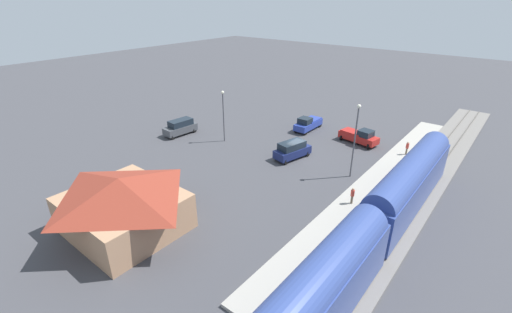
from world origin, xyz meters
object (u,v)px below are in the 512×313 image
(pedestrian_waiting_far, at_px, (352,195))
(suv_charcoal, at_px, (180,127))
(pickup_blue, at_px, (308,123))
(light_pole_near_platform, at_px, (356,133))
(light_pole_lot_center, at_px, (223,110))
(pickup_red, at_px, (359,136))
(suv_navy, at_px, (292,150))
(pedestrian_on_platform, at_px, (407,147))
(station_building, at_px, (123,203))

(pedestrian_waiting_far, bearing_deg, suv_charcoal, -4.49)
(pickup_blue, xyz_separation_m, suv_charcoal, (13.62, 13.27, 0.12))
(light_pole_near_platform, distance_m, light_pole_lot_center, 18.41)
(pickup_red, xyz_separation_m, light_pole_lot_center, (15.07, 11.05, 3.53))
(suv_navy, bearing_deg, pedestrian_on_platform, -139.39)
(suv_charcoal, bearing_deg, light_pole_lot_center, -162.45)
(pedestrian_waiting_far, bearing_deg, light_pole_lot_center, -11.62)
(suv_navy, relative_size, suv_charcoal, 1.03)
(pedestrian_on_platform, height_order, pickup_red, pickup_red)
(station_building, bearing_deg, suv_charcoal, -52.14)
(pedestrian_on_platform, xyz_separation_m, suv_navy, (11.05, 9.47, -0.13))
(suv_charcoal, relative_size, light_pole_lot_center, 0.70)
(pickup_blue, bearing_deg, pedestrian_waiting_far, 132.58)
(pickup_blue, distance_m, pickup_red, 8.22)
(pedestrian_waiting_far, height_order, suv_charcoal, suv_charcoal)
(pedestrian_waiting_far, relative_size, light_pole_near_platform, 0.20)
(suv_charcoal, bearing_deg, light_pole_near_platform, -172.27)
(pedestrian_on_platform, xyz_separation_m, light_pole_lot_center, (21.57, 10.68, 3.28))
(suv_navy, bearing_deg, light_pole_near_platform, -179.51)
(pedestrian_on_platform, height_order, suv_charcoal, suv_charcoal)
(pickup_blue, bearing_deg, suv_charcoal, 44.26)
(pedestrian_on_platform, bearing_deg, suv_charcoal, 24.33)
(pedestrian_on_platform, xyz_separation_m, pickup_blue, (14.72, -0.46, -0.25))
(station_building, distance_m, pedestrian_on_platform, 33.97)
(suv_navy, relative_size, light_pole_lot_center, 0.73)
(pickup_blue, relative_size, suv_charcoal, 1.07)
(pedestrian_waiting_far, bearing_deg, pickup_red, -68.74)
(pickup_blue, height_order, light_pole_near_platform, light_pole_near_platform)
(station_building, xyz_separation_m, suv_charcoal, (13.93, -17.91, -1.47))
(station_building, height_order, suv_charcoal, station_building)
(station_building, relative_size, light_pole_near_platform, 1.19)
(pickup_blue, height_order, light_pole_lot_center, light_pole_lot_center)
(station_building, distance_m, pickup_blue, 31.23)
(pickup_red, bearing_deg, pedestrian_on_platform, 176.73)
(pedestrian_on_platform, height_order, pedestrian_waiting_far, same)
(pedestrian_waiting_far, relative_size, light_pole_lot_center, 0.24)
(suv_navy, height_order, pickup_red, suv_navy)
(light_pole_near_platform, bearing_deg, suv_navy, 0.49)
(station_building, bearing_deg, light_pole_near_platform, -117.71)
(pickup_red, bearing_deg, suv_charcoal, 31.12)
(pickup_red, bearing_deg, pedestrian_waiting_far, 111.26)
(pickup_red, bearing_deg, pickup_blue, -0.59)
(pickup_blue, xyz_separation_m, light_pole_lot_center, (6.85, 11.13, 3.53))
(station_building, height_order, light_pole_near_platform, light_pole_near_platform)
(pickup_blue, bearing_deg, pickup_red, 179.41)
(suv_navy, relative_size, pickup_blue, 0.96)
(pedestrian_on_platform, distance_m, pedestrian_waiting_far, 15.01)
(pickup_red, relative_size, light_pole_lot_center, 0.79)
(light_pole_near_platform, bearing_deg, light_pole_lot_center, 3.96)
(suv_charcoal, relative_size, pickup_red, 0.89)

